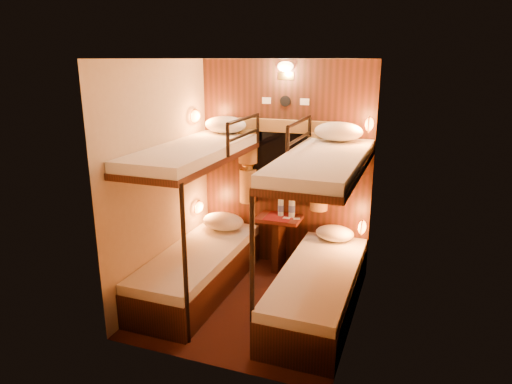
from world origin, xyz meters
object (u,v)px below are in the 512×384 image
at_px(bottle_right, 292,207).
at_px(bottle_left, 281,207).
at_px(bunk_right, 319,259).
at_px(bunk_left, 198,241).
at_px(table, 279,236).

bearing_deg(bottle_right, bottle_left, -178.17).
bearing_deg(bunk_right, bottle_left, 128.02).
bearing_deg(bunk_left, bottle_right, 46.45).
distance_m(bunk_left, bottle_right, 1.16).
height_order(bottle_left, bottle_right, bottle_right).
height_order(table, bottle_right, bottle_right).
xyz_separation_m(bottle_left, bottle_right, (0.13, 0.00, 0.01)).
bearing_deg(table, bottle_left, 81.28).
bearing_deg(bunk_left, bunk_right, 0.00).
xyz_separation_m(table, bottle_right, (0.14, 0.04, 0.35)).
xyz_separation_m(bunk_left, bunk_right, (1.30, 0.00, 0.00)).
relative_size(bunk_left, bottle_right, 7.05).
bearing_deg(table, bottle_right, 17.81).
relative_size(bunk_right, bottle_left, 7.72).
bearing_deg(bunk_right, table, 129.67).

